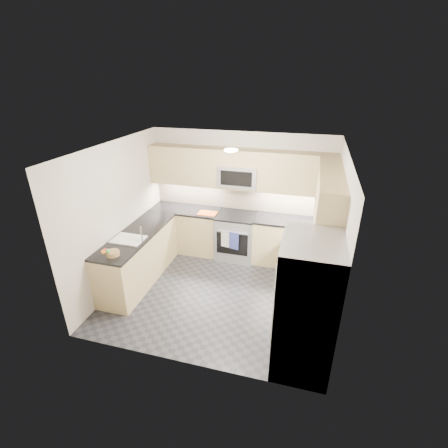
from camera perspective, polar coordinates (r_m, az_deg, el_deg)
floor at (r=5.81m, az=-0.94°, el=-11.76°), size 3.60×3.20×0.00m
ceiling at (r=4.76m, az=-1.15°, el=13.13°), size 3.60×3.20×0.02m
wall_back at (r=6.60m, az=2.89°, el=5.22°), size 3.60×0.02×2.50m
wall_front at (r=3.86m, az=-7.83°, el=-10.50°), size 3.60×0.02×2.50m
wall_left at (r=5.89m, az=-18.10°, el=1.46°), size 0.02×3.20×2.50m
wall_right at (r=5.01m, az=19.15°, el=-2.90°), size 0.02×3.20×2.50m
base_cab_back_left at (r=6.95m, az=-6.61°, el=-1.03°), size 1.42×0.60×0.90m
base_cab_back_right at (r=6.52m, az=11.55°, el=-3.25°), size 1.42×0.60×0.90m
base_cab_right at (r=5.52m, az=14.81°, el=-9.21°), size 0.60×1.70×0.90m
base_cab_peninsula at (r=6.09m, az=-14.71°, el=-5.74°), size 0.60×2.00×0.90m
countertop_back_left at (r=6.75m, az=-6.80°, el=2.55°), size 1.42×0.63×0.04m
countertop_back_right at (r=6.31m, az=11.91°, el=0.51°), size 1.42×0.63×0.04m
countertop_right at (r=5.28m, az=15.36°, el=-4.98°), size 0.63×1.70×0.04m
countertop_peninsula at (r=5.87m, az=-15.21°, el=-1.79°), size 0.63×2.00×0.04m
upper_cab_back at (r=6.26m, az=2.65°, el=9.65°), size 3.60×0.35×0.75m
upper_cab_right at (r=5.03m, az=17.97°, el=4.55°), size 0.35×1.95×0.75m
backsplash_back at (r=6.61m, az=2.87°, el=4.76°), size 3.60×0.01×0.51m
backsplash_right at (r=5.44m, az=18.85°, el=-1.26°), size 0.01×2.30×0.51m
gas_range at (r=6.62m, az=2.13°, el=-2.19°), size 0.76×0.65×0.91m
range_cooktop at (r=6.42m, az=2.19°, el=1.46°), size 0.76×0.65×0.03m
oven_door_glass at (r=6.34m, az=1.43°, el=-3.55°), size 0.62×0.02×0.45m
oven_handle at (r=6.20m, az=1.41°, el=-1.44°), size 0.60×0.02×0.02m
microwave at (r=6.27m, az=2.57°, el=8.49°), size 0.76×0.40×0.40m
microwave_door at (r=6.08m, az=2.13°, el=7.97°), size 0.60×0.01×0.28m
refrigerator at (r=4.20m, az=14.19°, el=-13.77°), size 0.70×0.90×1.80m
fridge_handle_left at (r=4.03m, az=8.76°, el=-14.16°), size 0.02×0.02×1.20m
fridge_handle_right at (r=4.32m, az=9.38°, el=-11.21°), size 0.02×0.02×1.20m
sink_basin at (r=5.70m, az=-16.38°, el=-3.23°), size 0.52×0.38×0.16m
faucet at (r=5.49m, az=-14.30°, el=-1.76°), size 0.03×0.03×0.28m
utensil_bowl at (r=6.22m, az=17.17°, el=0.61°), size 0.40×0.40×0.17m
cutting_board at (r=6.47m, az=-2.93°, el=1.90°), size 0.38×0.26×0.01m
fruit_basket at (r=5.26m, az=-18.96°, el=-4.89°), size 0.20×0.20×0.07m
fruit_apple at (r=5.22m, az=-20.19°, el=-4.34°), size 0.06×0.06×0.06m
fruit_pear at (r=5.18m, az=-19.73°, el=-4.49°), size 0.06×0.06×0.06m
dish_towel_check at (r=6.29m, az=0.20°, el=-2.76°), size 0.16×0.04×0.31m
dish_towel_blue at (r=6.25m, az=1.76°, el=-2.96°), size 0.19×0.06×0.36m
fruit_orange at (r=5.19m, az=-20.45°, el=-4.60°), size 0.07×0.07×0.07m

